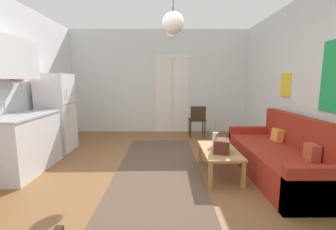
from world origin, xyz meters
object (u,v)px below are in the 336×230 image
at_px(pendant_lamp_near, 173,23).
at_px(couch, 283,158).
at_px(coffee_table, 219,152).
at_px(refrigerator, 57,113).
at_px(pendant_lamp_far, 172,33).
at_px(bamboo_vase, 215,139).
at_px(handbag, 221,146).
at_px(accent_chair, 197,119).

bearing_deg(pendant_lamp_near, couch, 11.42).
bearing_deg(pendant_lamp_near, coffee_table, 28.99).
relative_size(refrigerator, pendant_lamp_far, 2.72).
distance_m(couch, pendant_lamp_far, 2.95).
distance_m(bamboo_vase, handbag, 0.34).
bearing_deg(pendant_lamp_far, accent_chair, 58.51).
relative_size(accent_chair, pendant_lamp_near, 1.01).
xyz_separation_m(coffee_table, bamboo_vase, (-0.03, 0.18, 0.16)).
distance_m(handbag, refrigerator, 3.37).
bearing_deg(handbag, bamboo_vase, 92.17).
distance_m(bamboo_vase, pendant_lamp_near, 1.88).
bearing_deg(refrigerator, coffee_table, -22.19).
bearing_deg(accent_chair, pendant_lamp_near, 75.05).
xyz_separation_m(refrigerator, accent_chair, (3.04, 1.05, -0.31)).
bearing_deg(pendant_lamp_far, coffee_table, -59.94).
distance_m(coffee_table, pendant_lamp_far, 2.44).
bearing_deg(pendant_lamp_near, refrigerator, 144.69).
xyz_separation_m(accent_chair, pendant_lamp_far, (-0.67, -1.10, 1.88)).
bearing_deg(handbag, coffee_table, 85.48).
height_order(refrigerator, pendant_lamp_near, pendant_lamp_near).
bearing_deg(accent_chair, bamboo_vase, 89.63).
xyz_separation_m(couch, refrigerator, (-4.02, 1.31, 0.51)).
distance_m(coffee_table, accent_chair, 2.31).
relative_size(couch, accent_chair, 2.68).
distance_m(refrigerator, pendant_lamp_far, 2.84).
distance_m(couch, handbag, 1.00).
distance_m(handbag, accent_chair, 2.46).
bearing_deg(handbag, accent_chair, 90.32).
height_order(coffee_table, bamboo_vase, bamboo_vase).
relative_size(refrigerator, accent_chair, 1.94).
height_order(couch, handbag, couch).
relative_size(handbag, accent_chair, 0.38).
relative_size(couch, pendant_lamp_far, 3.76).
bearing_deg(refrigerator, pendant_lamp_far, -1.03).
height_order(bamboo_vase, refrigerator, refrigerator).
bearing_deg(refrigerator, handbag, -24.82).
height_order(accent_chair, pendant_lamp_near, pendant_lamp_near).
bearing_deg(pendant_lamp_far, pendant_lamp_near, -91.10).
distance_m(coffee_table, bamboo_vase, 0.24).
xyz_separation_m(pendant_lamp_near, pendant_lamp_far, (0.03, 1.61, 0.20)).
distance_m(bamboo_vase, accent_chair, 2.12).
distance_m(handbag, pendant_lamp_near, 1.82).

